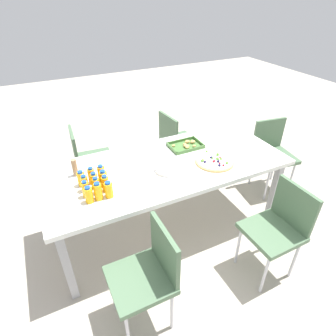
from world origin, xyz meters
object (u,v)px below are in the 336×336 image
object	(u,v)px
party_table	(166,170)
juice_bottle_3	(86,189)
fruit_pizza	(215,161)
juice_bottle_7	(94,181)
juice_bottle_11	(101,174)
juice_bottle_1	(98,192)
juice_bottle_2	(109,190)
cardboard_tube	(75,168)
chair_near_left	(149,271)
juice_bottle_5	(105,184)
juice_bottle_6	(85,184)
chair_near_right	(279,225)
juice_bottle_9	(81,179)
juice_bottle_0	(89,195)
chair_end	(272,150)
chair_far_left	(88,157)
napkin_stack	(121,161)
juice_bottle_8	(104,179)
snack_tray	(186,146)
juice_bottle_10	(91,176)
chair_far_right	(176,139)
juice_bottle_4	(96,186)
plate_stack	(168,169)

from	to	relation	value
party_table	juice_bottle_3	world-z (taller)	juice_bottle_3
juice_bottle_3	fruit_pizza	xyz separation A→B (m)	(1.14, -0.02, -0.05)
juice_bottle_7	juice_bottle_11	xyz separation A→B (m)	(0.07, 0.07, 0.00)
juice_bottle_1	juice_bottle_2	xyz separation A→B (m)	(0.08, -0.01, -0.01)
juice_bottle_7	cardboard_tube	bearing A→B (deg)	112.83
chair_near_left	juice_bottle_5	world-z (taller)	juice_bottle_5
party_table	juice_bottle_6	bearing A→B (deg)	-174.36
chair_near_right	juice_bottle_6	distance (m)	1.55
juice_bottle_9	chair_near_right	bearing A→B (deg)	-32.92
juice_bottle_0	juice_bottle_5	xyz separation A→B (m)	(0.14, 0.08, 0.00)
chair_end	cardboard_tube	xyz separation A→B (m)	(-2.14, 0.09, 0.33)
chair_near_left	juice_bottle_0	world-z (taller)	juice_bottle_0
chair_far_left	chair_near_left	bearing A→B (deg)	4.88
chair_end	napkin_stack	size ratio (longest dim) A/B	5.53
juice_bottle_0	juice_bottle_11	world-z (taller)	juice_bottle_11
chair_far_left	juice_bottle_1	size ratio (longest dim) A/B	5.69
chair_near_right	napkin_stack	distance (m)	1.44
chair_near_left	juice_bottle_2	size ratio (longest dim) A/B	6.16
napkin_stack	chair_end	bearing A→B (deg)	-4.25
juice_bottle_6	juice_bottle_8	distance (m)	0.15
juice_bottle_7	juice_bottle_8	distance (m)	0.07
juice_bottle_3	cardboard_tube	bearing A→B (deg)	93.07
juice_bottle_2	juice_bottle_8	bearing A→B (deg)	88.65
chair_far_left	juice_bottle_7	distance (m)	0.99
juice_bottle_6	juice_bottle_11	bearing A→B (deg)	25.71
juice_bottle_0	snack_tray	world-z (taller)	juice_bottle_0
chair_end	juice_bottle_10	distance (m)	2.07
cardboard_tube	chair_far_right	bearing A→B (deg)	26.44
chair_near_left	juice_bottle_3	xyz separation A→B (m)	(-0.23, 0.64, 0.32)
party_table	snack_tray	size ratio (longest dim) A/B	6.78
chair_far_right	chair_near_left	size ratio (longest dim) A/B	1.00
chair_near_left	chair_far_right	bearing A→B (deg)	-33.07
chair_far_right	juice_bottle_6	distance (m)	1.56
party_table	juice_bottle_9	bearing A→B (deg)	179.33
chair_near_left	juice_bottle_9	world-z (taller)	juice_bottle_9
juice_bottle_6	juice_bottle_9	size ratio (longest dim) A/B	1.06
chair_far_left	juice_bottle_8	xyz separation A→B (m)	(-0.03, -0.93, 0.32)
chair_end	chair_far_left	distance (m)	2.08
chair_near_left	napkin_stack	size ratio (longest dim) A/B	5.53
juice_bottle_9	party_table	bearing A→B (deg)	-0.67
juice_bottle_5	snack_tray	bearing A→B (deg)	21.01
juice_bottle_6	juice_bottle_7	size ratio (longest dim) A/B	0.99
juice_bottle_2	cardboard_tube	bearing A→B (deg)	113.21
juice_bottle_9	juice_bottle_2	bearing A→B (deg)	-56.89
chair_end	juice_bottle_4	xyz separation A→B (m)	(-2.04, -0.23, 0.32)
chair_end	juice_bottle_1	bearing A→B (deg)	16.58
chair_near_left	fruit_pizza	bearing A→B (deg)	-55.74
juice_bottle_1	juice_bottle_9	size ratio (longest dim) A/B	1.10
juice_bottle_10	plate_stack	size ratio (longest dim) A/B	0.67
chair_near_left	juice_bottle_3	distance (m)	0.75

